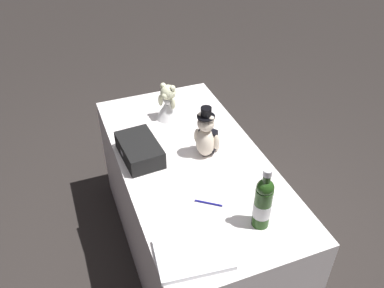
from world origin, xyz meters
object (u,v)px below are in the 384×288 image
teddy_bear_groom (206,136)px  champagne_bottle (263,202)px  teddy_bear_bride (170,102)px  signing_pen (209,203)px  gift_case_black (140,150)px  guestbook (193,254)px

teddy_bear_groom → champagne_bottle: (0.54, 0.03, 0.02)m
champagne_bottle → teddy_bear_bride: bearing=-174.3°
signing_pen → gift_case_black: (-0.45, -0.21, 0.04)m
champagne_bottle → guestbook: bearing=-80.6°
champagne_bottle → gift_case_black: (-0.64, -0.37, -0.08)m
teddy_bear_bride → champagne_bottle: size_ratio=0.73×
guestbook → teddy_bear_bride: bearing=173.2°
champagne_bottle → signing_pen: 0.28m
teddy_bear_groom → teddy_bear_bride: teddy_bear_groom is taller
teddy_bear_groom → guestbook: bearing=-26.9°
teddy_bear_bride → gift_case_black: bearing=-40.8°
teddy_bear_groom → gift_case_black: (-0.10, -0.34, -0.07)m
signing_pen → gift_case_black: size_ratio=0.37×
teddy_bear_bride → guestbook: teddy_bear_bride is taller
teddy_bear_groom → signing_pen: teddy_bear_groom is taller
signing_pen → gift_case_black: bearing=-155.1°
signing_pen → guestbook: size_ratio=0.38×
teddy_bear_bride → gift_case_black: size_ratio=0.74×
gift_case_black → guestbook: gift_case_black is taller
signing_pen → champagne_bottle: bearing=40.3°
teddy_bear_bride → signing_pen: size_ratio=1.98×
champagne_bottle → guestbook: 0.36m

